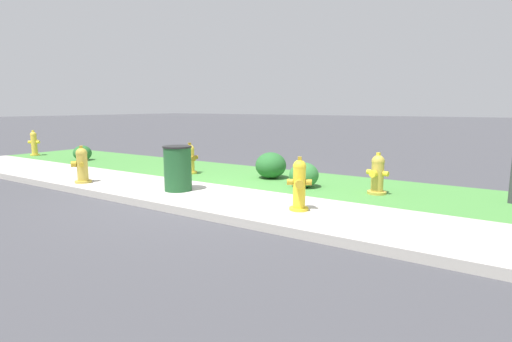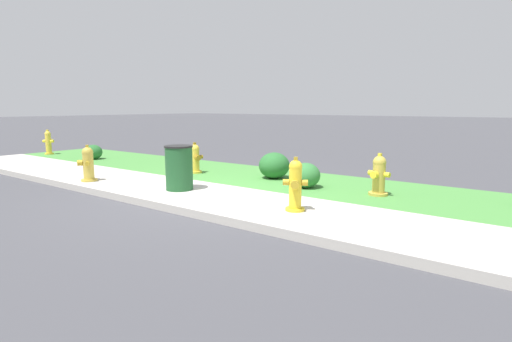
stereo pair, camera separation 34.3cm
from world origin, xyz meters
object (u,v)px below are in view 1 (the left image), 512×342
at_px(fire_hydrant_near_corner, 377,174).
at_px(fire_hydrant_at_driveway, 34,143).
at_px(fire_hydrant_across_street, 82,165).
at_px(fire_hydrant_by_grass_verge, 299,185).
at_px(fire_hydrant_mid_block, 190,159).
at_px(shrub_bush_near_lamp, 82,153).
at_px(shrub_bush_mid_verge, 304,175).
at_px(shrub_bush_far_verge, 271,165).
at_px(trash_bin, 178,169).

height_order(fire_hydrant_near_corner, fire_hydrant_at_driveway, fire_hydrant_at_driveway).
height_order(fire_hydrant_across_street, fire_hydrant_by_grass_verge, fire_hydrant_by_grass_verge).
xyz_separation_m(fire_hydrant_at_driveway, fire_hydrant_mid_block, (6.42, 0.17, -0.04)).
bearing_deg(fire_hydrant_across_street, shrub_bush_near_lamp, 3.35).
relative_size(fire_hydrant_across_street, shrub_bush_mid_verge, 1.35).
bearing_deg(fire_hydrant_across_street, fire_hydrant_by_grass_verge, -137.65).
height_order(shrub_bush_far_verge, shrub_bush_mid_verge, shrub_bush_far_verge).
xyz_separation_m(fire_hydrant_at_driveway, trash_bin, (7.54, -1.37, 0.03)).
bearing_deg(shrub_bush_mid_verge, fire_hydrant_mid_block, -179.44).
xyz_separation_m(fire_hydrant_near_corner, fire_hydrant_by_grass_verge, (-0.62, -1.79, 0.04)).
height_order(fire_hydrant_at_driveway, shrub_bush_near_lamp, fire_hydrant_at_driveway).
xyz_separation_m(fire_hydrant_across_street, fire_hydrant_mid_block, (1.03, 2.06, -0.02)).
bearing_deg(shrub_bush_far_verge, fire_hydrant_near_corner, -7.40).
bearing_deg(shrub_bush_far_verge, trash_bin, -109.96).
bearing_deg(fire_hydrant_across_street, fire_hydrant_mid_block, -80.02).
distance_m(fire_hydrant_mid_block, shrub_bush_mid_verge, 2.90).
height_order(fire_hydrant_near_corner, trash_bin, trash_bin).
relative_size(fire_hydrant_mid_block, shrub_bush_mid_verge, 1.28).
xyz_separation_m(fire_hydrant_near_corner, fire_hydrant_at_driveway, (-10.68, -0.37, 0.03)).
height_order(fire_hydrant_near_corner, shrub_bush_far_verge, fire_hydrant_near_corner).
distance_m(shrub_bush_far_verge, shrub_bush_mid_verge, 1.14).
distance_m(fire_hydrant_by_grass_verge, shrub_bush_mid_verge, 1.78).
distance_m(fire_hydrant_mid_block, trash_bin, 1.91).
bearing_deg(shrub_bush_far_verge, fire_hydrant_at_driveway, -175.33).
xyz_separation_m(fire_hydrant_near_corner, shrub_bush_near_lamp, (-8.41, -0.21, -0.14)).
xyz_separation_m(fire_hydrant_by_grass_verge, shrub_bush_near_lamp, (-7.78, 1.58, -0.18)).
relative_size(fire_hydrant_near_corner, trash_bin, 0.89).
distance_m(fire_hydrant_across_street, trash_bin, 2.22).
distance_m(fire_hydrant_at_driveway, shrub_bush_near_lamp, 2.28).
relative_size(shrub_bush_near_lamp, shrub_bush_mid_verge, 0.90).
relative_size(fire_hydrant_across_street, fire_hydrant_mid_block, 1.06).
bearing_deg(fire_hydrant_mid_block, fire_hydrant_by_grass_verge, 86.85).
distance_m(fire_hydrant_near_corner, shrub_bush_far_verge, 2.41).
distance_m(fire_hydrant_near_corner, fire_hydrant_by_grass_verge, 1.89).
relative_size(fire_hydrant_by_grass_verge, shrub_bush_far_verge, 1.23).
bearing_deg(shrub_bush_mid_verge, fire_hydrant_across_street, -152.08).
distance_m(fire_hydrant_by_grass_verge, fire_hydrant_mid_block, 3.97).
relative_size(fire_hydrant_near_corner, shrub_bush_mid_verge, 1.32).
height_order(fire_hydrant_by_grass_verge, fire_hydrant_mid_block, fire_hydrant_by_grass_verge).
xyz_separation_m(shrub_bush_far_verge, shrub_bush_mid_verge, (1.03, -0.48, -0.04)).
relative_size(fire_hydrant_near_corner, fire_hydrant_at_driveway, 0.93).
distance_m(fire_hydrant_across_street, fire_hydrant_near_corner, 5.75).
bearing_deg(fire_hydrant_at_driveway, shrub_bush_mid_verge, -27.71).
bearing_deg(fire_hydrant_at_driveway, trash_bin, -39.26).
bearing_deg(shrub_bush_far_verge, fire_hydrant_by_grass_verge, -49.90).
distance_m(fire_hydrant_near_corner, trash_bin, 3.58).
relative_size(fire_hydrant_across_street, shrub_bush_near_lamp, 1.51).
xyz_separation_m(fire_hydrant_at_driveway, shrub_bush_mid_verge, (9.32, 0.20, -0.15)).
relative_size(fire_hydrant_near_corner, shrub_bush_near_lamp, 1.47).
height_order(fire_hydrant_by_grass_verge, fire_hydrant_at_driveway, fire_hydrant_by_grass_verge).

